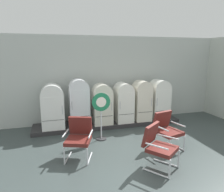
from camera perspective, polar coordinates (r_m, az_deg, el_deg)
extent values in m
cube|color=#384141|center=(5.02, 8.46, -19.38)|extent=(12.00, 10.00, 0.05)
cube|color=#BBC1BC|center=(7.84, -2.21, 4.58)|extent=(11.76, 0.12, 3.20)
cube|color=#47443F|center=(7.79, -2.28, 13.73)|extent=(11.76, 0.07, 0.06)
cube|color=#2C2B2C|center=(7.59, -0.98, -7.53)|extent=(5.25, 0.95, 0.14)
cube|color=white|center=(7.09, -15.99, -4.11)|extent=(0.72, 0.69, 1.10)
cylinder|color=white|center=(6.97, -16.24, 0.26)|extent=(0.72, 0.68, 0.72)
cube|color=#383838|center=(6.81, -15.89, -6.49)|extent=(0.66, 0.01, 0.01)
cylinder|color=silver|center=(6.71, -13.49, -3.69)|extent=(0.02, 0.02, 0.28)
cube|color=white|center=(7.06, -9.01, -3.13)|extent=(0.65, 0.59, 1.28)
cylinder|color=white|center=(6.93, -9.17, 1.99)|extent=(0.65, 0.58, 0.65)
cube|color=#383838|center=(6.84, -8.64, -5.61)|extent=(0.59, 0.01, 0.01)
cylinder|color=silver|center=(6.70, -10.96, -2.65)|extent=(0.02, 0.02, 0.28)
cube|color=silver|center=(7.23, -2.74, -3.44)|extent=(0.65, 0.62, 1.08)
cylinder|color=silver|center=(7.11, -2.78, 0.78)|extent=(0.65, 0.61, 0.65)
cube|color=#383838|center=(6.99, -2.13, -5.63)|extent=(0.60, 0.01, 0.01)
cylinder|color=silver|center=(6.96, -0.01, -2.92)|extent=(0.02, 0.02, 0.28)
cube|color=white|center=(7.48, 3.15, -2.85)|extent=(0.60, 0.69, 1.11)
cylinder|color=white|center=(7.36, 3.20, 1.34)|extent=(0.60, 0.68, 0.60)
cube|color=#383838|center=(7.21, 4.04, -5.05)|extent=(0.55, 0.01, 0.01)
cylinder|color=silver|center=(7.04, 2.25, -2.64)|extent=(0.02, 0.02, 0.28)
cube|color=silver|center=(7.69, 8.18, -2.30)|extent=(0.60, 0.62, 1.17)
cylinder|color=silver|center=(7.57, 8.31, 2.02)|extent=(0.60, 0.61, 0.60)
cube|color=#383838|center=(7.47, 9.12, -4.43)|extent=(0.55, 0.01, 0.01)
cylinder|color=silver|center=(7.47, 10.90, -1.69)|extent=(0.02, 0.02, 0.28)
cube|color=white|center=(8.02, 12.83, -1.98)|extent=(0.64, 0.66, 1.15)
cylinder|color=white|center=(7.91, 13.01, 2.07)|extent=(0.64, 0.65, 0.64)
cube|color=#383838|center=(7.79, 13.93, -4.01)|extent=(0.59, 0.01, 0.01)
cylinder|color=silver|center=(7.57, 12.38, -1.69)|extent=(0.02, 0.02, 0.28)
cylinder|color=silver|center=(5.46, -12.02, -16.29)|extent=(0.25, 0.60, 0.04)
cylinder|color=silver|center=(5.12, -13.04, -15.71)|extent=(0.05, 0.05, 0.41)
cylinder|color=silver|center=(5.34, -6.21, -16.74)|extent=(0.25, 0.60, 0.04)
cylinder|color=silver|center=(5.00, -6.87, -16.20)|extent=(0.05, 0.05, 0.41)
cube|color=#5B1F1A|center=(5.20, -9.31, -12.06)|extent=(0.74, 0.73, 0.09)
cube|color=#5B1F1A|center=(5.36, -8.69, -8.00)|extent=(0.60, 0.36, 0.49)
cylinder|color=silver|center=(5.20, -12.73, -9.96)|extent=(0.21, 0.49, 0.04)
cylinder|color=silver|center=(5.07, -5.94, -10.33)|extent=(0.21, 0.49, 0.04)
cylinder|color=silver|center=(5.83, 13.41, -14.47)|extent=(0.20, 0.61, 0.04)
cylinder|color=silver|center=(5.56, 15.62, -13.56)|extent=(0.05, 0.05, 0.41)
cylinder|color=silver|center=(6.19, 17.11, -13.10)|extent=(0.20, 0.61, 0.04)
cylinder|color=silver|center=(5.93, 19.33, -12.15)|extent=(0.05, 0.05, 0.41)
cube|color=#5B1F1A|center=(5.83, 15.56, -9.68)|extent=(0.70, 0.69, 0.09)
cube|color=#5B1F1A|center=(5.93, 13.65, -6.28)|extent=(0.60, 0.31, 0.49)
cylinder|color=silver|center=(5.56, 13.43, -8.59)|extent=(0.16, 0.50, 0.04)
cylinder|color=silver|center=(5.98, 17.73, -7.37)|extent=(0.16, 0.50, 0.04)
cylinder|color=silver|center=(4.84, 12.07, -20.17)|extent=(0.41, 0.52, 0.04)
cylinder|color=silver|center=(4.65, 15.60, -18.86)|extent=(0.06, 0.06, 0.41)
cylinder|color=silver|center=(5.28, 14.66, -17.47)|extent=(0.41, 0.52, 0.04)
cylinder|color=silver|center=(5.10, 17.91, -16.13)|extent=(0.06, 0.06, 0.41)
cube|color=#5B1F1A|center=(4.85, 13.69, -14.06)|extent=(0.80, 0.80, 0.09)
cube|color=#5B1F1A|center=(4.84, 10.58, -10.25)|extent=(0.56, 0.49, 0.49)
cylinder|color=silver|center=(4.51, 12.21, -13.40)|extent=(0.34, 0.42, 0.04)
cylinder|color=silver|center=(5.03, 15.20, -10.84)|extent=(0.34, 0.42, 0.04)
cylinder|color=#2D2D30|center=(6.43, -2.96, -11.64)|extent=(0.32, 0.32, 0.03)
cylinder|color=silver|center=(6.23, -3.01, -6.71)|extent=(0.04, 0.04, 1.14)
cylinder|color=#1C714A|center=(6.05, -3.01, -1.67)|extent=(0.55, 0.02, 0.55)
cylinder|color=white|center=(6.04, -2.98, -1.69)|extent=(0.30, 0.00, 0.30)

